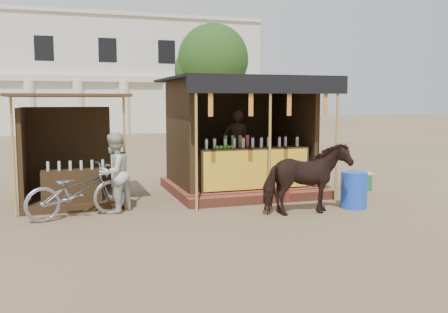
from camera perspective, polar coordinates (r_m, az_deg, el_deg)
name	(u,v)px	position (r m, az deg, el deg)	size (l,w,h in m)	color
ground	(252,227)	(8.96, 3.23, -8.10)	(120.00, 120.00, 0.00)	#846B4C
main_stall	(240,150)	(12.23, 1.86, 0.72)	(3.60, 3.61, 2.78)	brown
secondary_stall	(62,165)	(11.39, -18.01, -0.93)	(2.40, 2.40, 2.38)	#322212
cow	(306,179)	(9.92, 9.37, -2.56)	(0.77, 1.69, 1.43)	black
motorbike	(77,191)	(9.98, -16.48, -3.81)	(0.69, 1.97, 1.04)	gray
bystander	(114,173)	(10.22, -12.43, -1.82)	(0.78, 0.61, 1.61)	beige
blue_barrel	(354,190)	(10.82, 14.63, -3.72)	(0.55, 0.55, 0.76)	blue
red_crate	(280,194)	(11.28, 6.42, -4.28)	(0.38, 0.38, 0.32)	maroon
cooler	(357,181)	(12.93, 14.98, -2.76)	(0.73, 0.58, 0.46)	#186D39
background_building	(76,77)	(38.07, -16.61, 8.75)	(26.00, 7.45, 8.18)	silver
tree	(210,62)	(31.61, -1.65, 10.73)	(4.50, 4.40, 7.00)	#382314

